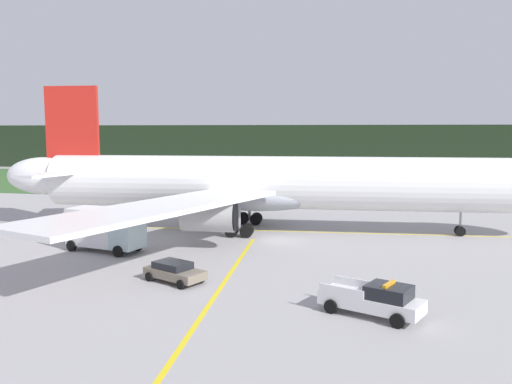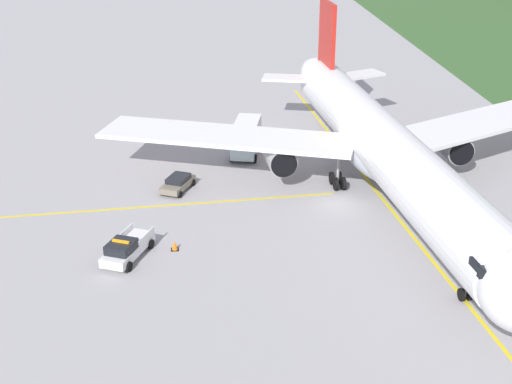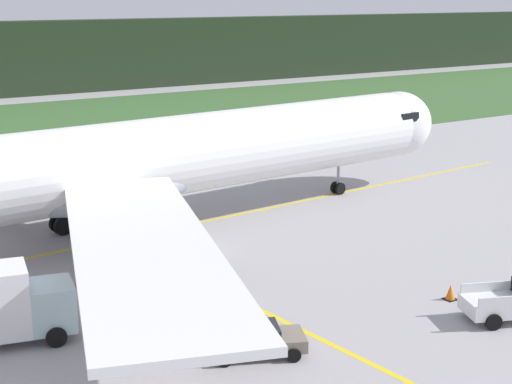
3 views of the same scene
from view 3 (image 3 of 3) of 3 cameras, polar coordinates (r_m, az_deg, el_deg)
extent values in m
plane|color=#9F9B9D|center=(47.33, -5.15, -4.12)|extent=(320.00, 320.00, 0.00)
cube|color=yellow|center=(50.57, -8.12, -3.01)|extent=(70.94, 6.11, 0.01)
cube|color=yellow|center=(35.30, 5.03, -10.60)|extent=(2.71, 29.43, 0.01)
cylinder|color=white|center=(49.41, -8.31, 2.23)|extent=(44.73, 8.63, 5.01)
ellipsoid|color=white|center=(63.98, 10.07, 4.83)|extent=(5.90, 5.44, 5.01)
ellipsoid|color=#A1A9B3|center=(48.67, -10.51, 0.30)|extent=(13.50, 6.32, 2.76)
cube|color=black|center=(62.97, 9.37, 5.52)|extent=(2.18, 4.89, 0.70)
cylinder|color=#A3A3A3|center=(55.28, -17.03, 0.94)|extent=(4.50, 2.94, 2.60)
cylinder|color=black|center=(56.08, -14.94, 1.26)|extent=(0.32, 2.40, 2.39)
cube|color=white|center=(35.12, -8.13, -3.67)|extent=(13.31, 24.54, 0.35)
cylinder|color=#A3A3A3|center=(40.43, -8.20, -3.27)|extent=(4.50, 2.94, 2.60)
cylinder|color=black|center=(41.51, -5.57, -2.73)|extent=(0.32, 2.40, 2.39)
cylinder|color=gray|center=(60.07, 5.89, 1.31)|extent=(0.20, 0.20, 2.21)
cylinder|color=black|center=(60.50, 5.69, 0.33)|extent=(0.91, 0.29, 0.90)
cylinder|color=black|center=(60.14, 6.03, 0.24)|extent=(0.91, 0.29, 0.90)
cylinder|color=gray|center=(51.48, -13.11, -0.96)|extent=(0.28, 0.28, 2.21)
cylinder|color=black|center=(51.75, -12.18, -2.10)|extent=(1.22, 0.40, 1.20)
cylinder|color=black|center=(52.36, -12.52, -1.93)|extent=(1.22, 0.40, 1.20)
cylinder|color=black|center=(51.19, -13.59, -2.36)|extent=(1.22, 0.40, 1.20)
cylinder|color=black|center=(51.81, -13.91, -2.18)|extent=(1.22, 0.40, 1.20)
cylinder|color=gray|center=(45.86, -9.62, -2.62)|extent=(0.28, 0.28, 2.21)
cylinder|color=black|center=(46.79, -9.02, -3.68)|extent=(1.22, 0.40, 1.20)
cylinder|color=black|center=(46.21, -8.60, -3.89)|extent=(1.22, 0.40, 1.20)
cylinder|color=black|center=(46.17, -10.54, -3.99)|extent=(1.22, 0.40, 1.20)
cylinder|color=black|center=(45.57, -10.13, -4.21)|extent=(1.22, 0.40, 1.20)
cube|color=white|center=(39.19, 16.13, -6.51)|extent=(2.42, 1.10, 0.45)
cube|color=white|center=(37.67, 17.37, -7.45)|extent=(2.42, 1.10, 0.45)
cylinder|color=black|center=(39.34, 15.29, -7.82)|extent=(0.79, 0.52, 0.76)
cylinder|color=black|center=(37.71, 16.58, -8.88)|extent=(0.79, 0.52, 0.76)
cube|color=#A8C3C8|center=(36.29, -14.38, -7.82)|extent=(2.38, 2.76, 2.00)
cylinder|color=black|center=(37.77, -14.51, -8.58)|extent=(0.94, 0.45, 0.90)
cylinder|color=black|center=(35.57, -14.05, -10.00)|extent=(0.94, 0.45, 0.90)
cube|color=#766C5C|center=(33.80, -0.01, -10.64)|extent=(4.47, 3.37, 0.55)
cube|color=black|center=(33.57, -0.36, -9.88)|extent=(2.75, 2.42, 0.45)
cylinder|color=black|center=(34.98, 2.10, -10.26)|extent=(0.62, 0.41, 0.60)
cylinder|color=black|center=(33.31, 2.71, -11.56)|extent=(0.62, 0.41, 0.60)
cylinder|color=black|center=(34.60, -2.63, -10.55)|extent=(0.62, 0.41, 0.60)
cylinder|color=black|center=(32.92, -2.28, -11.89)|extent=(0.62, 0.41, 0.60)
cube|color=black|center=(40.86, 13.67, -7.43)|extent=(0.61, 0.61, 0.03)
cone|color=orange|center=(40.73, 13.70, -6.93)|extent=(0.47, 0.47, 0.73)
camera|label=1|loc=(30.00, 65.86, -3.78)|focal=37.01mm
camera|label=2|loc=(82.81, 39.13, 19.24)|focal=50.18mm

